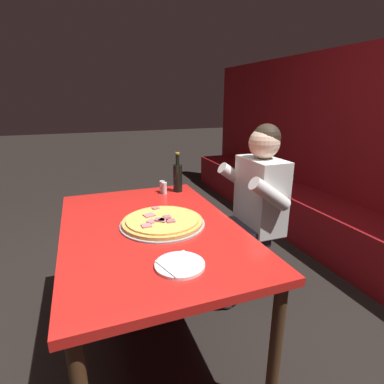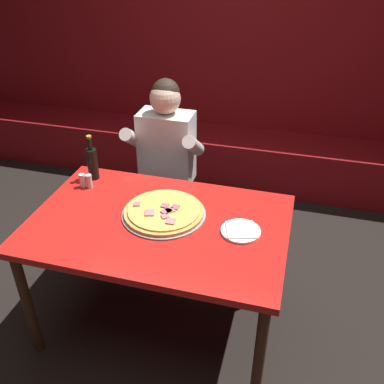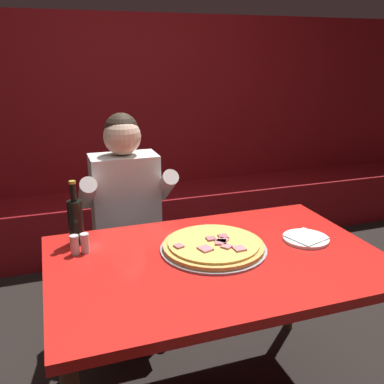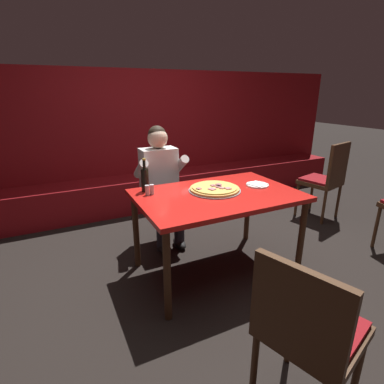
% 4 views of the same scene
% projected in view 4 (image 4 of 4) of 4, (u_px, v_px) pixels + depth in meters
% --- Properties ---
extents(ground_plane, '(24.00, 24.00, 0.00)m').
position_uv_depth(ground_plane, '(215.00, 270.00, 2.85)').
color(ground_plane, black).
extents(booth_wall_panel, '(6.80, 0.16, 1.90)m').
position_uv_depth(booth_wall_panel, '(142.00, 138.00, 4.40)').
color(booth_wall_panel, maroon).
rests_on(booth_wall_panel, ground_plane).
extents(booth_bench, '(6.46, 0.48, 0.46)m').
position_uv_depth(booth_bench, '(151.00, 191.00, 4.36)').
color(booth_bench, maroon).
rests_on(booth_bench, ground_plane).
extents(main_dining_table, '(1.39, 0.92, 0.77)m').
position_uv_depth(main_dining_table, '(217.00, 202.00, 2.62)').
color(main_dining_table, '#422816').
rests_on(main_dining_table, ground_plane).
extents(pizza, '(0.46, 0.46, 0.05)m').
position_uv_depth(pizza, '(215.00, 189.00, 2.66)').
color(pizza, '#9E9EA3').
rests_on(pizza, main_dining_table).
extents(plate_white_paper, '(0.21, 0.21, 0.02)m').
position_uv_depth(plate_white_paper, '(257.00, 185.00, 2.80)').
color(plate_white_paper, white).
rests_on(plate_white_paper, main_dining_table).
extents(beer_bottle, '(0.07, 0.07, 0.29)m').
position_uv_depth(beer_bottle, '(145.00, 179.00, 2.62)').
color(beer_bottle, black).
rests_on(beer_bottle, main_dining_table).
extents(shaker_oregano, '(0.04, 0.04, 0.09)m').
position_uv_depth(shaker_oregano, '(147.00, 191.00, 2.54)').
color(shaker_oregano, silver).
rests_on(shaker_oregano, main_dining_table).
extents(shaker_parmesan, '(0.04, 0.04, 0.09)m').
position_uv_depth(shaker_parmesan, '(152.00, 190.00, 2.56)').
color(shaker_parmesan, silver).
rests_on(shaker_parmesan, main_dining_table).
extents(diner_seated_blue_shirt, '(0.53, 0.53, 1.27)m').
position_uv_depth(diner_seated_blue_shirt, '(162.00, 181.00, 3.18)').
color(diner_seated_blue_shirt, black).
rests_on(diner_seated_blue_shirt, ground_plane).
extents(dining_chair_side_aisle, '(0.55, 0.55, 0.94)m').
position_uv_depth(dining_chair_side_aisle, '(307.00, 326.00, 1.41)').
color(dining_chair_side_aisle, '#422816').
rests_on(dining_chair_side_aisle, ground_plane).
extents(dining_chair_by_booth, '(0.53, 0.53, 1.01)m').
position_uv_depth(dining_chair_by_booth, '(327.00, 176.00, 3.83)').
color(dining_chair_by_booth, '#422816').
rests_on(dining_chair_by_booth, ground_plane).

